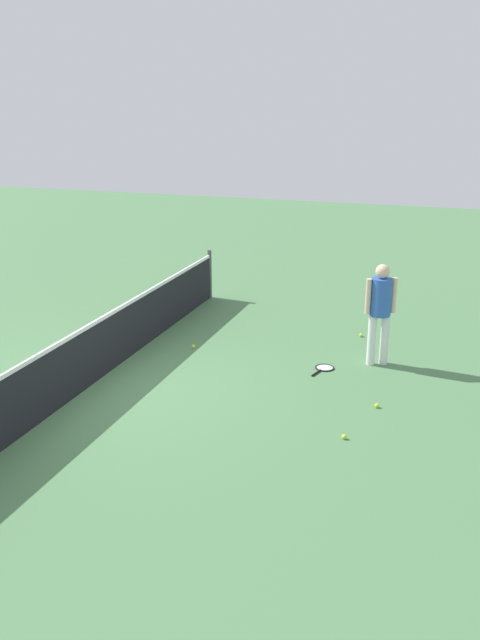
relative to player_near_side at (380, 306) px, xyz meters
The scene contains 8 objects.
ground_plane 4.73m from the player_near_side, 118.70° to the left, with size 40.00×40.00×0.00m, color #4C7A4C.
court_net 4.65m from the player_near_side, 118.70° to the left, with size 10.09×0.09×1.07m.
player_near_side is the anchor object (origin of this frame).
tennis_racket_near_player 1.36m from the player_near_side, 122.54° to the left, with size 0.61×0.39×0.03m.
tennis_ball_near_player 1.66m from the player_near_side, 20.12° to the left, with size 0.07×0.07×0.07m, color #C6E033.
tennis_ball_by_net 2.94m from the player_near_side, behind, with size 0.07×0.07×0.07m, color #C6E033.
tennis_ball_midcourt 1.97m from the player_near_side, behind, with size 0.07×0.07×0.07m, color #C6E033.
tennis_ball_baseline 3.33m from the player_near_side, 95.28° to the left, with size 0.07×0.07×0.07m, color #C6E033.
Camera 1 is at (-8.48, -5.29, 4.23)m, focal length 38.20 mm.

